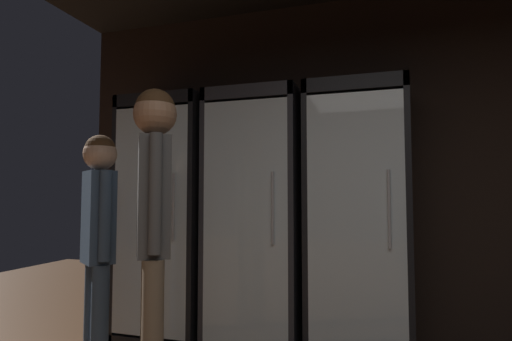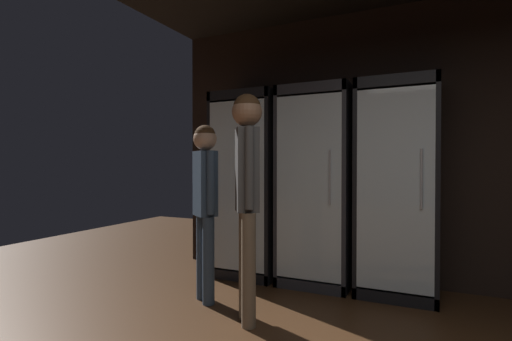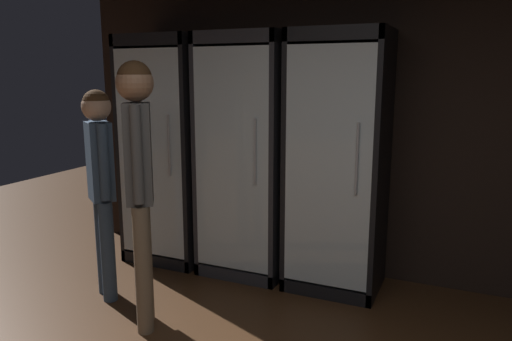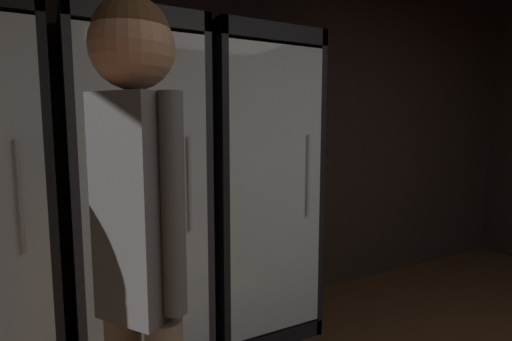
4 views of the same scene
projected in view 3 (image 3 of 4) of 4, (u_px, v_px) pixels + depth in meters
The scene contains 6 objects.
wall_back at pixel (417, 109), 3.72m from camera, with size 6.00×0.06×2.80m, color black.
cooler_far_left at pixel (172, 152), 4.36m from camera, with size 0.71×0.61×1.98m.
cooler_left at pixel (249, 158), 4.05m from camera, with size 0.71×0.61×1.98m.
cooler_center at pixel (339, 165), 3.74m from camera, with size 0.71×0.61×1.98m.
shopper_near at pixel (101, 172), 3.52m from camera, with size 0.29×0.26×1.56m.
shopper_far at pixel (139, 165), 3.06m from camera, with size 0.25×0.27×1.75m.
Camera 3 is at (0.40, -0.89, 1.67)m, focal length 34.08 mm.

